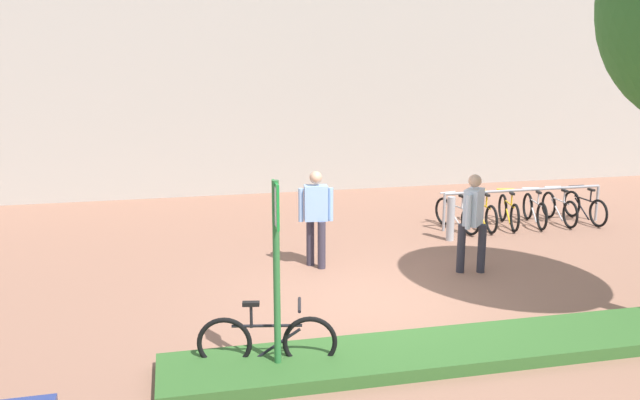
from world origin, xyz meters
name	(u,v)px	position (x,y,z in m)	size (l,w,h in m)	color
ground_plane	(374,302)	(0.00, 0.00, 0.00)	(60.00, 60.00, 0.00)	#936651
building_facade	(277,2)	(0.00, 8.80, 5.00)	(28.00, 1.20, 10.00)	#B2ADA3
planter_strip	(444,351)	(0.30, -1.95, 0.08)	(7.00, 1.10, 0.16)	#336028
parking_sign_post	(276,250)	(-1.80, -1.95, 1.54)	(0.08, 0.36, 2.34)	#2D7238
bike_at_sign	(267,341)	(-1.89, -1.77, 0.35)	(1.66, 0.48, 0.86)	black
bike_rack_cluster	(522,210)	(4.51, 3.63, 0.35)	(3.76, 1.58, 0.83)	#99999E
bollard_steel	(451,219)	(2.50, 2.88, 0.45)	(0.16, 0.16, 0.90)	#ADADB2
person_casual_tan	(316,213)	(-0.50, 1.86, 0.98)	(0.61, 0.36, 1.72)	#383342
person_shirt_white	(473,217)	(2.05, 0.97, 0.98)	(0.48, 0.46, 1.72)	#2D2D38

